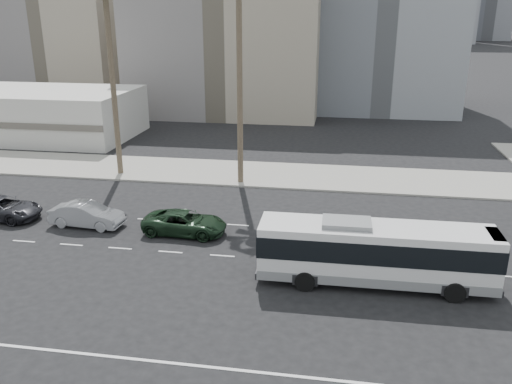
% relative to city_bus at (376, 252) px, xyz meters
% --- Properties ---
extents(ground, '(700.00, 700.00, 0.00)m').
position_rel_city_bus_xyz_m(ground, '(-5.12, 1.79, -1.73)').
color(ground, black).
rests_on(ground, ground).
extents(sidewalk_north, '(120.00, 7.00, 0.15)m').
position_rel_city_bus_xyz_m(sidewalk_north, '(-5.12, 17.29, -1.65)').
color(sidewalk_north, gray).
rests_on(sidewalk_north, ground).
extents(commercial_low, '(22.00, 12.16, 5.00)m').
position_rel_city_bus_xyz_m(commercial_low, '(-35.12, 27.78, 0.77)').
color(commercial_low, beige).
rests_on(commercial_low, ground).
extents(midrise_beige_west, '(24.00, 18.00, 18.00)m').
position_rel_city_bus_xyz_m(midrise_beige_west, '(-17.12, 46.79, 7.27)').
color(midrise_beige_west, gray).
rests_on(midrise_beige_west, ground).
extents(midrise_gray_center, '(20.00, 20.00, 26.00)m').
position_rel_city_bus_xyz_m(midrise_gray_center, '(2.88, 53.79, 11.27)').
color(midrise_gray_center, slate).
rests_on(midrise_gray_center, ground).
extents(midrise_beige_far, '(18.00, 16.00, 15.00)m').
position_rel_city_bus_xyz_m(midrise_beige_far, '(-43.12, 51.79, 5.77)').
color(midrise_beige_far, gray).
rests_on(midrise_beige_far, ground).
extents(city_bus, '(11.45, 2.80, 3.28)m').
position_rel_city_bus_xyz_m(city_bus, '(0.00, 0.00, 0.00)').
color(city_bus, silver).
rests_on(city_bus, ground).
extents(car_a, '(2.54, 5.17, 1.41)m').
position_rel_city_bus_xyz_m(car_a, '(-11.05, 4.49, -1.02)').
color(car_a, black).
rests_on(car_a, ground).
extents(car_b, '(1.96, 4.76, 1.53)m').
position_rel_city_bus_xyz_m(car_b, '(-17.46, 4.63, -0.96)').
color(car_b, gray).
rests_on(car_b, ground).
extents(car_c, '(2.82, 5.37, 1.44)m').
position_rel_city_bus_xyz_m(car_c, '(-23.56, 4.98, -1.00)').
color(car_c, black).
rests_on(car_c, ground).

